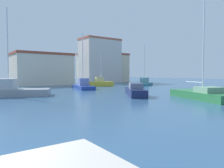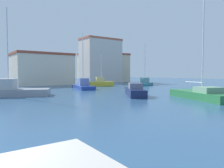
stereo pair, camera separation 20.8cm
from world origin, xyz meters
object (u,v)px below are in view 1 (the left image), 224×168
sailboat_yellow_inner_mooring (101,83)px  motorboat_navy_center_channel (135,91)px  sailboat_blue_near_pier (83,85)px  sailboat_green_far_right (203,94)px  sailboat_teal_distant_east (144,83)px  sailboat_grey_far_left (7,90)px

sailboat_yellow_inner_mooring → motorboat_navy_center_channel: bearing=-110.5°
sailboat_blue_near_pier → sailboat_green_far_right: 19.58m
sailboat_blue_near_pier → motorboat_navy_center_channel: 13.01m
sailboat_blue_near_pier → sailboat_teal_distant_east: size_ratio=1.05×
sailboat_grey_far_left → motorboat_navy_center_channel: size_ratio=1.65×
sailboat_grey_far_left → sailboat_teal_distant_east: bearing=12.8°
sailboat_grey_far_left → sailboat_teal_distant_east: size_ratio=1.14×
sailboat_grey_far_left → sailboat_blue_near_pier: bearing=22.7°
sailboat_blue_near_pier → sailboat_green_far_right: bearing=-80.8°
sailboat_grey_far_left → sailboat_green_far_right: 20.92m
sailboat_grey_far_left → motorboat_navy_center_channel: bearing=-33.4°
sailboat_yellow_inner_mooring → sailboat_green_far_right: sailboat_green_far_right is taller
sailboat_blue_near_pier → motorboat_navy_center_channel: bearing=-90.9°
motorboat_navy_center_channel → sailboat_grey_far_left: bearing=146.6°
sailboat_grey_far_left → sailboat_green_far_right: (15.32, -14.24, -0.17)m
sailboat_yellow_inner_mooring → sailboat_teal_distant_east: (8.70, -3.39, -0.07)m
sailboat_blue_near_pier → sailboat_teal_distant_east: 15.08m
sailboat_blue_near_pier → sailboat_teal_distant_east: sailboat_blue_near_pier is taller
motorboat_navy_center_channel → sailboat_yellow_inner_mooring: size_ratio=0.94×
sailboat_grey_far_left → sailboat_green_far_right: bearing=-42.9°
sailboat_grey_far_left → sailboat_green_far_right: sailboat_green_far_right is taller
sailboat_blue_near_pier → sailboat_yellow_inner_mooring: size_ratio=1.44×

